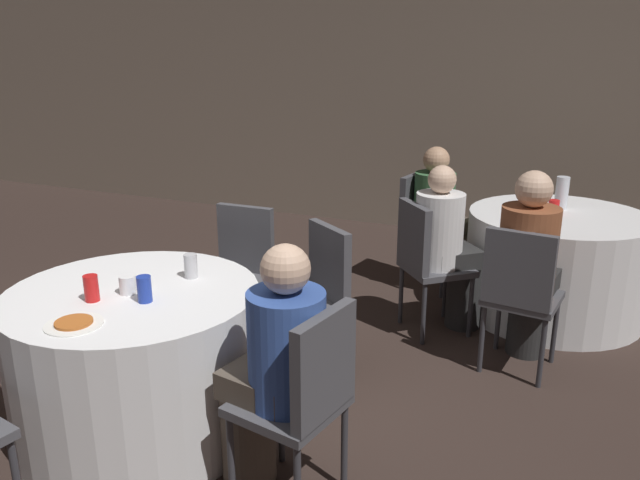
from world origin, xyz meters
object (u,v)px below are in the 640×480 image
(table_near, at_px, (138,360))
(person_floral_shirt, at_px, (528,269))
(chair_far_south, at_px, (520,288))
(person_blue_shirt, at_px, (272,372))
(chair_far_west, at_px, (422,220))
(chair_far_southwest, at_px, (425,256))
(soda_can_blue, at_px, (144,289))
(person_white_shirt, at_px, (448,249))
(chair_near_north, at_px, (240,264))
(chair_near_northeast, at_px, (316,289))
(soda_can_silver, at_px, (191,266))
(person_green_jacket, at_px, (443,220))
(bottle_far, at_px, (562,193))
(pizza_plate_near, at_px, (74,323))
(table_far, at_px, (555,264))
(soda_can_red, at_px, (91,288))
(chair_near_east, at_px, (306,391))

(table_near, distance_m, person_floral_shirt, 2.23)
(chair_far_south, bearing_deg, person_blue_shirt, -111.75)
(chair_far_west, height_order, person_blue_shirt, person_blue_shirt)
(chair_far_southwest, bearing_deg, chair_far_south, 20.51)
(chair_far_west, relative_size, person_floral_shirt, 0.75)
(person_blue_shirt, height_order, soda_can_blue, person_blue_shirt)
(person_floral_shirt, xyz_separation_m, soda_can_blue, (-1.53, -1.53, 0.19))
(person_white_shirt, height_order, person_floral_shirt, person_floral_shirt)
(chair_near_north, relative_size, person_blue_shirt, 0.79)
(chair_near_northeast, bearing_deg, soda_can_silver, 87.59)
(table_near, relative_size, soda_can_silver, 9.88)
(chair_near_north, bearing_deg, person_green_jacket, -124.35)
(table_near, height_order, chair_near_north, chair_near_north)
(bottle_far, bearing_deg, chair_far_southwest, -131.99)
(person_floral_shirt, distance_m, bottle_far, 1.06)
(chair_far_south, distance_m, pizza_plate_near, 2.35)
(chair_near_north, xyz_separation_m, person_floral_shirt, (1.68, 0.44, 0.07))
(pizza_plate_near, bearing_deg, chair_near_north, 91.72)
(chair_near_north, bearing_deg, person_floral_shirt, -166.24)
(table_far, height_order, soda_can_red, soda_can_red)
(chair_far_southwest, xyz_separation_m, person_blue_shirt, (-0.18, -1.79, 0.03))
(person_blue_shirt, bearing_deg, chair_near_north, 46.46)
(chair_near_north, height_order, person_green_jacket, person_green_jacket)
(chair_far_southwest, bearing_deg, chair_near_north, -100.24)
(chair_far_southwest, distance_m, person_green_jacket, 0.83)
(table_near, relative_size, person_floral_shirt, 1.01)
(chair_near_north, bearing_deg, table_far, -145.04)
(chair_near_east, xyz_separation_m, chair_near_north, (-1.01, 1.20, 0.00))
(person_white_shirt, distance_m, pizza_plate_near, 2.42)
(chair_near_northeast, height_order, person_floral_shirt, person_floral_shirt)
(chair_far_south, distance_m, person_blue_shirt, 1.66)
(person_white_shirt, xyz_separation_m, pizza_plate_near, (-1.11, -2.14, 0.18))
(chair_far_west, relative_size, soda_can_red, 7.32)
(chair_far_west, relative_size, person_blue_shirt, 0.79)
(chair_near_northeast, distance_m, chair_far_west, 1.67)
(table_far, bearing_deg, person_blue_shirt, -111.20)
(chair_near_northeast, distance_m, person_floral_shirt, 1.25)
(chair_far_southwest, relative_size, pizza_plate_near, 3.72)
(soda_can_blue, relative_size, bottle_far, 0.53)
(chair_near_east, bearing_deg, table_far, -6.96)
(person_white_shirt, distance_m, person_green_jacket, 0.74)
(chair_near_east, height_order, chair_far_southwest, same)
(chair_far_southwest, bearing_deg, person_blue_shirt, -47.12)
(person_floral_shirt, xyz_separation_m, soda_can_red, (-1.76, -1.61, 0.19))
(chair_near_east, relative_size, pizza_plate_near, 3.72)
(table_far, bearing_deg, person_white_shirt, -138.74)
(chair_far_southwest, bearing_deg, chair_near_northeast, -68.69)
(chair_far_west, xyz_separation_m, bottle_far, (1.00, -0.01, 0.31))
(chair_far_southwest, bearing_deg, person_green_jacket, 143.83)
(person_green_jacket, height_order, person_floral_shirt, person_floral_shirt)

